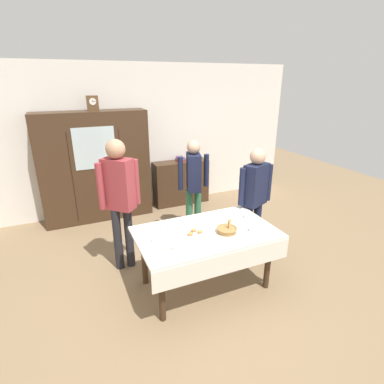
% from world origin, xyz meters
% --- Properties ---
extents(ground_plane, '(12.00, 12.00, 0.00)m').
position_xyz_m(ground_plane, '(0.00, 0.00, 0.00)').
color(ground_plane, '#846B4C').
rests_on(ground_plane, ground).
extents(back_wall, '(6.40, 0.10, 2.70)m').
position_xyz_m(back_wall, '(0.00, 2.65, 1.35)').
color(back_wall, silver).
rests_on(back_wall, ground).
extents(dining_table, '(1.61, 0.97, 0.75)m').
position_xyz_m(dining_table, '(0.00, -0.23, 0.64)').
color(dining_table, '#3D2819').
rests_on(dining_table, ground).
extents(wall_cabinet, '(1.85, 0.46, 1.92)m').
position_xyz_m(wall_cabinet, '(-0.90, 2.35, 0.96)').
color(wall_cabinet, '#3D2819').
rests_on(wall_cabinet, ground).
extents(mantel_clock, '(0.18, 0.11, 0.24)m').
position_xyz_m(mantel_clock, '(-0.83, 2.35, 2.04)').
color(mantel_clock, brown).
rests_on(mantel_clock, wall_cabinet).
extents(bookshelf_low, '(1.10, 0.35, 0.88)m').
position_xyz_m(bookshelf_low, '(0.73, 2.41, 0.44)').
color(bookshelf_low, '#3D2819').
rests_on(bookshelf_low, ground).
extents(book_stack, '(0.16, 0.20, 0.10)m').
position_xyz_m(book_stack, '(0.73, 2.40, 0.93)').
color(book_stack, '#99332D').
rests_on(book_stack, bookshelf_low).
extents(tea_cup_front_edge, '(0.13, 0.13, 0.06)m').
position_xyz_m(tea_cup_front_edge, '(0.48, -0.43, 0.78)').
color(tea_cup_front_edge, white).
rests_on(tea_cup_front_edge, dining_table).
extents(tea_cup_mid_right, '(0.13, 0.13, 0.06)m').
position_xyz_m(tea_cup_mid_right, '(-0.47, -0.45, 0.78)').
color(tea_cup_mid_right, white).
rests_on(tea_cup_mid_right, dining_table).
extents(tea_cup_far_left, '(0.13, 0.13, 0.06)m').
position_xyz_m(tea_cup_far_left, '(0.63, -0.09, 0.78)').
color(tea_cup_far_left, silver).
rests_on(tea_cup_far_left, dining_table).
extents(tea_cup_center, '(0.13, 0.13, 0.06)m').
position_xyz_m(tea_cup_center, '(-0.43, 0.07, 0.78)').
color(tea_cup_center, white).
rests_on(tea_cup_center, dining_table).
extents(tea_cup_near_left, '(0.13, 0.13, 0.06)m').
position_xyz_m(tea_cup_near_left, '(-0.61, -0.20, 0.78)').
color(tea_cup_near_left, white).
rests_on(tea_cup_near_left, dining_table).
extents(tea_cup_far_right, '(0.13, 0.13, 0.06)m').
position_xyz_m(tea_cup_far_right, '(0.28, 0.08, 0.78)').
color(tea_cup_far_right, white).
rests_on(tea_cup_far_right, dining_table).
extents(bread_basket, '(0.24, 0.24, 0.16)m').
position_xyz_m(bread_basket, '(0.21, -0.32, 0.78)').
color(bread_basket, '#9E7542').
rests_on(bread_basket, dining_table).
extents(pastry_plate, '(0.28, 0.28, 0.05)m').
position_xyz_m(pastry_plate, '(-0.15, -0.22, 0.76)').
color(pastry_plate, white).
rests_on(pastry_plate, dining_table).
extents(spoon_center, '(0.12, 0.02, 0.01)m').
position_xyz_m(spoon_center, '(-0.01, 0.10, 0.75)').
color(spoon_center, silver).
rests_on(spoon_center, dining_table).
extents(spoon_far_left, '(0.12, 0.02, 0.01)m').
position_xyz_m(spoon_far_left, '(0.13, -0.54, 0.75)').
color(spoon_far_left, silver).
rests_on(spoon_far_left, dining_table).
extents(person_near_right_end, '(0.52, 0.40, 1.55)m').
position_xyz_m(person_near_right_end, '(0.43, 1.10, 0.94)').
color(person_near_right_end, '#33704C').
rests_on(person_near_right_end, ground).
extents(person_behind_table_left, '(0.52, 0.33, 1.55)m').
position_xyz_m(person_behind_table_left, '(0.95, 0.21, 0.94)').
color(person_behind_table_left, '#191E38').
rests_on(person_behind_table_left, ground).
extents(person_beside_shelf, '(0.52, 0.39, 1.75)m').
position_xyz_m(person_beside_shelf, '(-0.82, 0.59, 1.07)').
color(person_beside_shelf, '#232328').
rests_on(person_beside_shelf, ground).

